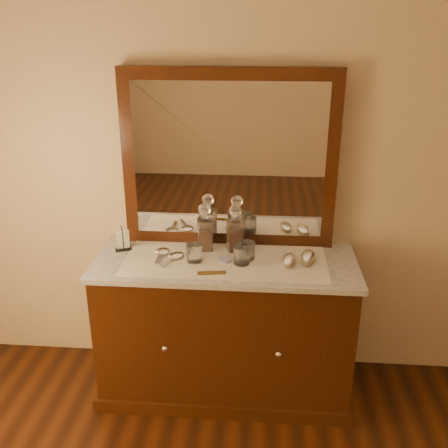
{
  "coord_description": "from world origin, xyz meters",
  "views": [
    {
      "loc": [
        0.2,
        -0.53,
        2.05
      ],
      "look_at": [
        0.0,
        1.85,
        1.1
      ],
      "focal_mm": 40.25,
      "sensor_mm": 36.0,
      "label": 1
    }
  ],
  "objects_px": {
    "hand_mirror_outer": "(162,253)",
    "hand_mirror_inner": "(175,257)",
    "decanter_left": "(205,232)",
    "brush_far": "(308,258)",
    "brush_near": "(289,260)",
    "pin_dish": "(225,260)",
    "comb": "(212,273)",
    "napkin_rack": "(123,241)",
    "decanter_right": "(235,233)",
    "mirror_frame": "(229,160)",
    "dresser_cabinet": "(225,328)"
  },
  "relations": [
    {
      "from": "decanter_left",
      "to": "brush_far",
      "type": "height_order",
      "value": "decanter_left"
    },
    {
      "from": "hand_mirror_outer",
      "to": "hand_mirror_inner",
      "type": "relative_size",
      "value": 1.01
    },
    {
      "from": "decanter_right",
      "to": "hand_mirror_inner",
      "type": "relative_size",
      "value": 1.3
    },
    {
      "from": "napkin_rack",
      "to": "brush_far",
      "type": "xyz_separation_m",
      "value": [
        1.04,
        -0.08,
        -0.03
      ]
    },
    {
      "from": "pin_dish",
      "to": "decanter_left",
      "type": "distance_m",
      "value": 0.22
    },
    {
      "from": "dresser_cabinet",
      "to": "napkin_rack",
      "type": "relative_size",
      "value": 10.17
    },
    {
      "from": "pin_dish",
      "to": "comb",
      "type": "distance_m",
      "value": 0.16
    },
    {
      "from": "decanter_right",
      "to": "brush_near",
      "type": "xyz_separation_m",
      "value": [
        0.3,
        -0.16,
        -0.08
      ]
    },
    {
      "from": "comb",
      "to": "decanter_left",
      "type": "bearing_deg",
      "value": 93.75
    },
    {
      "from": "dresser_cabinet",
      "to": "brush_near",
      "type": "bearing_deg",
      "value": -5.8
    },
    {
      "from": "decanter_left",
      "to": "decanter_right",
      "type": "bearing_deg",
      "value": 1.17
    },
    {
      "from": "dresser_cabinet",
      "to": "decanter_right",
      "type": "xyz_separation_m",
      "value": [
        0.04,
        0.12,
        0.55
      ]
    },
    {
      "from": "napkin_rack",
      "to": "decanter_left",
      "type": "distance_m",
      "value": 0.47
    },
    {
      "from": "napkin_rack",
      "to": "decanter_right",
      "type": "relative_size",
      "value": 0.51
    },
    {
      "from": "pin_dish",
      "to": "decanter_left",
      "type": "relative_size",
      "value": 0.27
    },
    {
      "from": "dresser_cabinet",
      "to": "mirror_frame",
      "type": "xyz_separation_m",
      "value": [
        0.0,
        0.25,
        0.94
      ]
    },
    {
      "from": "decanter_left",
      "to": "hand_mirror_outer",
      "type": "height_order",
      "value": "decanter_left"
    },
    {
      "from": "hand_mirror_inner",
      "to": "hand_mirror_outer",
      "type": "bearing_deg",
      "value": 152.1
    },
    {
      "from": "decanter_left",
      "to": "decanter_right",
      "type": "distance_m",
      "value": 0.17
    },
    {
      "from": "decanter_left",
      "to": "dresser_cabinet",
      "type": "bearing_deg",
      "value": -43.49
    },
    {
      "from": "pin_dish",
      "to": "decanter_right",
      "type": "height_order",
      "value": "decanter_right"
    },
    {
      "from": "hand_mirror_inner",
      "to": "pin_dish",
      "type": "bearing_deg",
      "value": -3.15
    },
    {
      "from": "dresser_cabinet",
      "to": "comb",
      "type": "distance_m",
      "value": 0.49
    },
    {
      "from": "decanter_left",
      "to": "hand_mirror_inner",
      "type": "distance_m",
      "value": 0.22
    },
    {
      "from": "decanter_left",
      "to": "decanter_right",
      "type": "xyz_separation_m",
      "value": [
        0.17,
        0.0,
        -0.0
      ]
    },
    {
      "from": "brush_far",
      "to": "hand_mirror_outer",
      "type": "xyz_separation_m",
      "value": [
        -0.81,
        0.03,
        -0.01
      ]
    },
    {
      "from": "comb",
      "to": "decanter_right",
      "type": "height_order",
      "value": "decanter_right"
    },
    {
      "from": "napkin_rack",
      "to": "brush_far",
      "type": "relative_size",
      "value": 0.79
    },
    {
      "from": "brush_near",
      "to": "pin_dish",
      "type": "bearing_deg",
      "value": 178.7
    },
    {
      "from": "decanter_right",
      "to": "napkin_rack",
      "type": "bearing_deg",
      "value": -176.26
    },
    {
      "from": "decanter_right",
      "to": "hand_mirror_outer",
      "type": "xyz_separation_m",
      "value": [
        -0.41,
        -0.09,
        -0.1
      ]
    },
    {
      "from": "mirror_frame",
      "to": "pin_dish",
      "type": "xyz_separation_m",
      "value": [
        -0.0,
        -0.27,
        -0.49
      ]
    },
    {
      "from": "mirror_frame",
      "to": "decanter_right",
      "type": "distance_m",
      "value": 0.41
    },
    {
      "from": "comb",
      "to": "napkin_rack",
      "type": "relative_size",
      "value": 1.07
    },
    {
      "from": "brush_near",
      "to": "hand_mirror_inner",
      "type": "height_order",
      "value": "brush_near"
    },
    {
      "from": "napkin_rack",
      "to": "mirror_frame",
      "type": "bearing_deg",
      "value": 15.33
    },
    {
      "from": "dresser_cabinet",
      "to": "decanter_left",
      "type": "xyz_separation_m",
      "value": [
        -0.13,
        0.12,
        0.55
      ]
    },
    {
      "from": "brush_far",
      "to": "hand_mirror_outer",
      "type": "bearing_deg",
      "value": 178.17
    },
    {
      "from": "brush_far",
      "to": "hand_mirror_outer",
      "type": "relative_size",
      "value": 0.82
    },
    {
      "from": "comb",
      "to": "dresser_cabinet",
      "type": "bearing_deg",
      "value": 63.0
    },
    {
      "from": "pin_dish",
      "to": "napkin_rack",
      "type": "xyz_separation_m",
      "value": [
        -0.59,
        0.11,
        0.04
      ]
    },
    {
      "from": "hand_mirror_inner",
      "to": "comb",
      "type": "bearing_deg",
      "value": -37.15
    },
    {
      "from": "napkin_rack",
      "to": "brush_near",
      "type": "bearing_deg",
      "value": -7.12
    },
    {
      "from": "brush_near",
      "to": "hand_mirror_outer",
      "type": "xyz_separation_m",
      "value": [
        -0.71,
        0.07,
        -0.01
      ]
    },
    {
      "from": "napkin_rack",
      "to": "decanter_right",
      "type": "xyz_separation_m",
      "value": [
        0.64,
        0.04,
        0.05
      ]
    },
    {
      "from": "pin_dish",
      "to": "comb",
      "type": "height_order",
      "value": "pin_dish"
    },
    {
      "from": "dresser_cabinet",
      "to": "hand_mirror_inner",
      "type": "bearing_deg",
      "value": -177.59
    },
    {
      "from": "decanter_right",
      "to": "hand_mirror_inner",
      "type": "height_order",
      "value": "decanter_right"
    },
    {
      "from": "comb",
      "to": "brush_near",
      "type": "relative_size",
      "value": 0.93
    },
    {
      "from": "dresser_cabinet",
      "to": "mirror_frame",
      "type": "relative_size",
      "value": 1.17
    }
  ]
}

